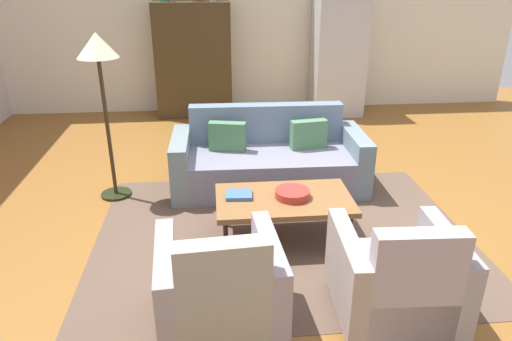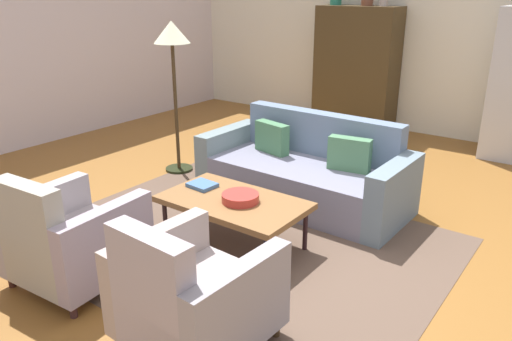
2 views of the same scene
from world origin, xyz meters
TOP-DOWN VIEW (x-y plane):
  - ground_plane at (0.00, 0.00)m, footprint 10.38×10.38m
  - wall_back at (0.00, 4.18)m, footprint 8.65×0.12m
  - area_rug at (-0.30, -0.16)m, footprint 3.40×2.60m
  - couch at (-0.30, 0.97)m, footprint 2.12×0.94m
  - coffee_table at (-0.30, -0.21)m, footprint 1.20×0.70m
  - armchair_left at (-0.90, -1.38)m, footprint 0.85×0.85m
  - armchair_right at (0.30, -1.38)m, footprint 0.84×0.84m
  - fruit_bowl at (-0.23, -0.21)m, footprint 0.31×0.31m
  - book_stack at (-0.70, -0.16)m, footprint 0.24×0.21m
  - cabinet at (-1.17, 3.84)m, footprint 1.20×0.51m
  - refrigerator at (1.17, 3.73)m, footprint 0.80×0.73m
  - floor_lamp at (-1.98, 0.83)m, footprint 0.40×0.40m

SIDE VIEW (x-z plane):
  - ground_plane at x=0.00m, z-range 0.00..0.00m
  - area_rug at x=-0.30m, z-range 0.00..0.01m
  - couch at x=-0.30m, z-range -0.14..0.72m
  - armchair_left at x=-0.90m, z-range -0.10..0.78m
  - armchair_right at x=0.30m, z-range -0.10..0.78m
  - coffee_table at x=-0.30m, z-range 0.17..0.59m
  - book_stack at x=-0.70m, z-range 0.42..0.45m
  - fruit_bowl at x=-0.23m, z-range 0.42..0.49m
  - cabinet at x=-1.17m, z-range 0.00..1.80m
  - refrigerator at x=1.17m, z-range 0.00..1.85m
  - wall_back at x=0.00m, z-range 0.00..2.80m
  - floor_lamp at x=-1.98m, z-range 0.58..2.30m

